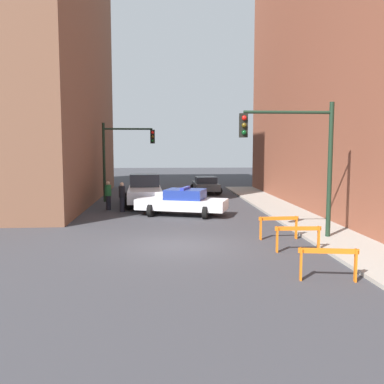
# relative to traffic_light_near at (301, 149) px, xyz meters

# --- Properties ---
(ground_plane) EXTENTS (120.00, 120.00, 0.00)m
(ground_plane) POSITION_rel_traffic_light_near_xyz_m (-4.73, -0.70, -3.53)
(ground_plane) COLOR #38383D
(sidewalk_right) EXTENTS (2.40, 44.00, 0.12)m
(sidewalk_right) POSITION_rel_traffic_light_near_xyz_m (1.47, -0.70, -3.47)
(sidewalk_right) COLOR #9E998E
(sidewalk_right) RESTS_ON ground_plane
(traffic_light_near) EXTENTS (3.64, 0.35, 5.20)m
(traffic_light_near) POSITION_rel_traffic_light_near_xyz_m (0.00, 0.00, 0.00)
(traffic_light_near) COLOR black
(traffic_light_near) RESTS_ON sidewalk_right
(traffic_light_far) EXTENTS (3.44, 0.35, 5.20)m
(traffic_light_far) POSITION_rel_traffic_light_near_xyz_m (-8.03, 12.43, -0.13)
(traffic_light_far) COLOR black
(traffic_light_far) RESTS_ON ground_plane
(police_car) EXTENTS (5.04, 3.22, 1.52)m
(police_car) POSITION_rel_traffic_light_near_xyz_m (-4.23, 6.31, -2.81)
(police_car) COLOR white
(police_car) RESTS_ON ground_plane
(white_truck) EXTENTS (2.80, 5.48, 1.90)m
(white_truck) POSITION_rel_traffic_light_near_xyz_m (-6.41, 10.64, -2.62)
(white_truck) COLOR silver
(white_truck) RESTS_ON ground_plane
(parked_car_near) EXTENTS (2.31, 4.32, 1.31)m
(parked_car_near) POSITION_rel_traffic_light_near_xyz_m (-1.91, 17.25, -2.86)
(parked_car_near) COLOR #474C51
(parked_car_near) RESTS_ON ground_plane
(pedestrian_crossing) EXTENTS (0.48, 0.48, 1.66)m
(pedestrian_crossing) POSITION_rel_traffic_light_near_xyz_m (-7.56, 7.81, -2.67)
(pedestrian_crossing) COLOR black
(pedestrian_crossing) RESTS_ON ground_plane
(pedestrian_corner) EXTENTS (0.49, 0.49, 1.66)m
(pedestrian_corner) POSITION_rel_traffic_light_near_xyz_m (-8.42, 8.63, -2.67)
(pedestrian_corner) COLOR black
(pedestrian_corner) RESTS_ON ground_plane
(barrier_front) EXTENTS (1.59, 0.40, 0.90)m
(barrier_front) POSITION_rel_traffic_light_near_xyz_m (-0.85, -5.14, -2.91)
(barrier_front) COLOR orange
(barrier_front) RESTS_ON ground_plane
(barrier_mid) EXTENTS (1.60, 0.21, 0.90)m
(barrier_mid) POSITION_rel_traffic_light_near_xyz_m (-0.66, -1.95, -2.91)
(barrier_mid) COLOR orange
(barrier_mid) RESTS_ON ground_plane
(barrier_back) EXTENTS (1.60, 0.24, 0.90)m
(barrier_back) POSITION_rel_traffic_light_near_xyz_m (-0.76, 0.16, -2.91)
(barrier_back) COLOR orange
(barrier_back) RESTS_ON ground_plane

